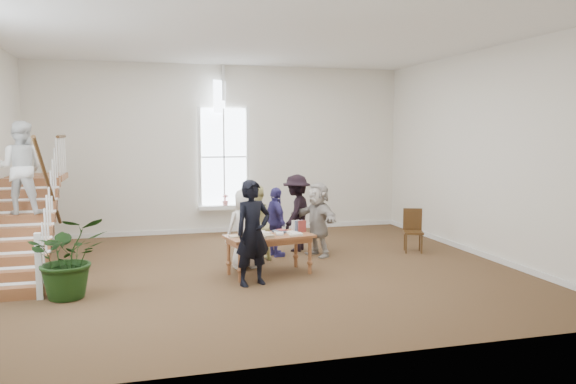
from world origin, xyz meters
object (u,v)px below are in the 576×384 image
object	(u,v)px
floor_plant	(69,257)
woman_cluster_a	(276,222)
library_table	(270,239)
elderly_woman	(245,228)
person_yellow	(255,224)
side_chair	(413,228)
woman_cluster_c	(318,219)
woman_cluster_b	(297,213)
police_officer	(253,233)

from	to	relation	value
floor_plant	woman_cluster_a	bearing A→B (deg)	27.76
library_table	elderly_woman	world-z (taller)	elderly_woman
elderly_woman	person_yellow	distance (m)	0.58
side_chair	woman_cluster_c	bearing A→B (deg)	-162.81
woman_cluster_b	woman_cluster_c	xyz separation A→B (m)	(0.30, -0.65, -0.06)
elderly_woman	side_chair	world-z (taller)	elderly_woman
woman_cluster_c	side_chair	xyz separation A→B (m)	(2.24, -0.13, -0.27)
woman_cluster_b	floor_plant	distance (m)	5.30
police_officer	floor_plant	bearing A→B (deg)	160.68
person_yellow	woman_cluster_b	xyz separation A→B (m)	(1.15, 0.85, 0.07)
woman_cluster_b	elderly_woman	bearing A→B (deg)	-13.12
library_table	floor_plant	size ratio (longest dim) A/B	1.29
library_table	side_chair	distance (m)	3.82
person_yellow	woman_cluster_c	xyz separation A→B (m)	(1.45, 0.20, 0.01)
person_yellow	woman_cluster_c	world-z (taller)	woman_cluster_c
woman_cluster_a	woman_cluster_b	size ratio (longest dim) A/B	0.87
woman_cluster_c	person_yellow	bearing A→B (deg)	-101.49
woman_cluster_b	library_table	bearing A→B (deg)	4.68
police_officer	elderly_woman	bearing A→B (deg)	66.58
person_yellow	police_officer	bearing A→B (deg)	46.23
woman_cluster_b	side_chair	distance (m)	2.68
woman_cluster_b	side_chair	size ratio (longest dim) A/B	1.79
library_table	floor_plant	xyz separation A→B (m)	(-3.54, -0.63, 0.00)
person_yellow	woman_cluster_c	distance (m)	1.46
elderly_woman	woman_cluster_b	world-z (taller)	woman_cluster_b
police_officer	floor_plant	size ratio (longest dim) A/B	1.39
woman_cluster_b	woman_cluster_a	bearing A→B (deg)	-19.09
woman_cluster_a	woman_cluster_c	xyz separation A→B (m)	(0.90, -0.20, 0.06)
police_officer	woman_cluster_b	distance (m)	3.03
police_officer	woman_cluster_b	size ratio (longest dim) A/B	1.07
person_yellow	woman_cluster_b	distance (m)	1.43
woman_cluster_c	floor_plant	xyz separation A→B (m)	(-4.93, -1.92, -0.14)
library_table	person_yellow	bearing A→B (deg)	83.01
woman_cluster_b	woman_cluster_c	bearing A→B (deg)	58.81
library_table	floor_plant	world-z (taller)	floor_plant
police_officer	woman_cluster_c	xyz separation A→B (m)	(1.85, 1.95, -0.12)
person_yellow	floor_plant	xyz separation A→B (m)	(-3.48, -1.72, -0.13)
library_table	woman_cluster_c	distance (m)	1.91
side_chair	woman_cluster_a	bearing A→B (deg)	-165.48
police_officer	woman_cluster_a	xyz separation A→B (m)	(0.95, 2.15, -0.18)
police_officer	woman_cluster_b	xyz separation A→B (m)	(1.55, 2.60, -0.06)
library_table	police_officer	xyz separation A→B (m)	(-0.46, -0.65, 0.26)
floor_plant	side_chair	bearing A→B (deg)	14.01
library_table	elderly_woman	size ratio (longest dim) A/B	1.08
library_table	person_yellow	size ratio (longest dim) A/B	1.08
police_officer	side_chair	distance (m)	4.49
library_table	woman_cluster_b	world-z (taller)	woman_cluster_b
woman_cluster_c	woman_cluster_a	bearing A→B (deg)	-121.71
person_yellow	side_chair	distance (m)	3.70
woman_cluster_a	floor_plant	bearing A→B (deg)	108.85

